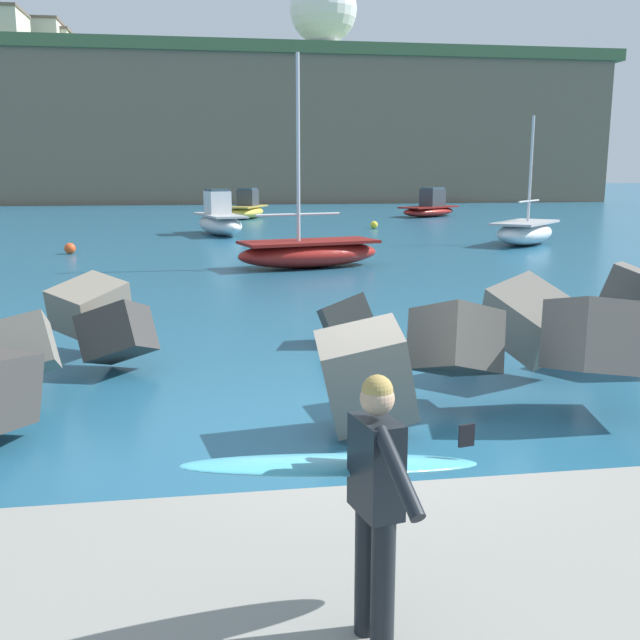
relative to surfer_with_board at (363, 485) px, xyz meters
The scene contains 16 objects.
ground_plane 4.34m from the surfer_with_board, 78.70° to the left, with size 400.00×400.00×0.00m, color #235B7A.
walkway_path 1.42m from the surfer_with_board, ahead, with size 48.00×4.40×0.24m, color gray.
breakwater_jetty 6.16m from the surfer_with_board, 65.18° to the left, with size 32.28×7.83×2.69m.
surfer_with_board is the anchor object (origin of this frame).
boat_near_left 34.34m from the surfer_with_board, 90.39° to the left, with size 3.02×5.62×2.34m.
boat_near_centre 50.29m from the surfer_with_board, 72.29° to the left, with size 5.60×4.91×2.11m.
boat_near_right 29.89m from the surfer_with_board, 63.82° to the left, with size 4.57×4.73×5.63m.
boat_mid_left 20.60m from the surfer_with_board, 82.99° to the left, with size 5.37×3.16×6.98m.
boat_mid_centre 47.73m from the surfer_with_board, 87.71° to the left, with size 3.63×5.15×2.11m.
mooring_buoy_inner 26.79m from the surfer_with_board, 103.65° to the left, with size 0.44×0.44×0.44m.
mooring_buoy_middle 38.09m from the surfer_with_board, 76.90° to the left, with size 0.44×0.44×0.44m.
headland_bluff 87.31m from the surfer_with_board, 95.93° to the left, with size 104.65×31.90×15.94m.
radar_dome 93.81m from the surfer_with_board, 81.08° to the left, with size 8.30×8.30×11.07m.
station_building_west 96.14m from the surfer_with_board, 102.04° to the left, with size 7.06×6.70×3.95m.
station_building_central 93.57m from the surfer_with_board, 102.24° to the left, with size 5.00×5.26×4.70m.
station_building_east 86.27m from the surfer_with_board, 104.78° to the left, with size 4.41×6.98×4.13m.
Camera 1 is at (-1.73, -8.23, 3.19)m, focal length 40.94 mm.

